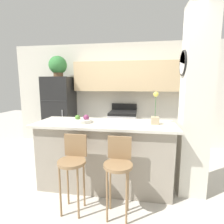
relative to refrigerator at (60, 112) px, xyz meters
name	(u,v)px	position (x,y,z in m)	size (l,w,h in m)	color
ground_plane	(105,185)	(1.47, -1.62, -0.86)	(14.00, 14.00, 0.00)	beige
wall_back	(124,88)	(1.59, 0.30, 0.61)	(5.60, 0.38, 2.55)	silver
pillar_right	(195,104)	(2.71, -1.59, 0.42)	(0.38, 0.33, 2.55)	silver
counter_bar	(105,155)	(1.47, -1.62, -0.36)	(2.03, 0.72, 0.99)	gray
refrigerator	(60,112)	(0.00, 0.00, 0.00)	(0.66, 0.66, 1.72)	black
stove_range	(123,130)	(1.59, 0.00, -0.40)	(0.63, 0.66, 1.07)	silver
bar_stool_left	(73,163)	(1.20, -2.19, -0.25)	(0.33, 0.33, 0.94)	olive
bar_stool_right	(118,166)	(1.75, -2.19, -0.25)	(0.33, 0.33, 0.94)	olive
potted_plant_on_fridge	(58,66)	(0.00, 0.00, 1.13)	(0.43, 0.43, 0.50)	brown
orchid_vase	(155,115)	(2.19, -1.60, 0.27)	(0.11, 0.11, 0.45)	tan
fruit_bowl	(82,120)	(1.15, -1.67, 0.17)	(0.28, 0.28, 0.12)	silver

